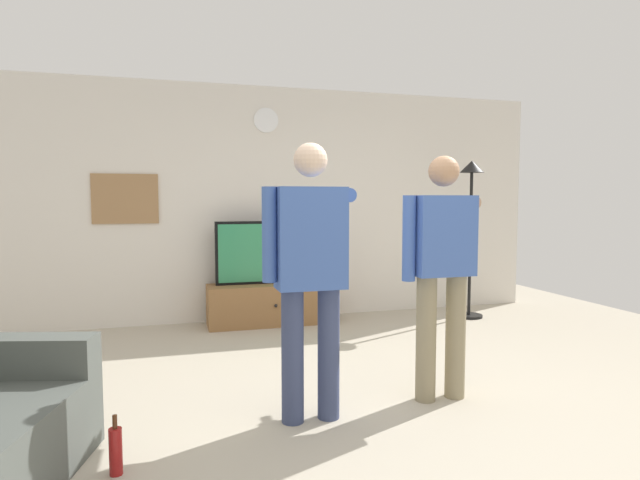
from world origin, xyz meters
name	(u,v)px	position (x,y,z in m)	size (l,w,h in m)	color
ground_plane	(380,410)	(0.00, 0.00, 0.00)	(8.40, 8.40, 0.00)	#B2A893
back_wall	(285,204)	(0.00, 2.95, 1.35)	(6.40, 0.10, 2.70)	silver
tv_stand	(272,304)	(-0.23, 2.60, 0.23)	(1.43, 0.45, 0.46)	olive
television	(271,252)	(-0.23, 2.65, 0.81)	(1.24, 0.07, 0.70)	black
wall_clock	(266,120)	(-0.23, 2.89, 2.31)	(0.28, 0.28, 0.03)	white
framed_picture	(125,199)	(-1.77, 2.90, 1.41)	(0.69, 0.04, 0.54)	#997047
floor_lamp	(471,206)	(2.10, 2.30, 1.33)	(0.32, 0.32, 1.86)	black
person_standing_nearer_lamp	(310,264)	(-0.48, -0.01, 0.99)	(0.61, 0.78, 1.75)	#384266
person_standing_nearer_couch	(441,262)	(0.49, 0.09, 0.96)	(0.60, 0.78, 1.70)	gray
beverage_bottle	(116,450)	(-1.61, -0.39, 0.13)	(0.07, 0.07, 0.31)	maroon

